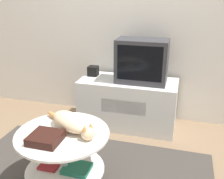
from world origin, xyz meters
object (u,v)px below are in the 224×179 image
object	(u,v)px
tv	(142,61)
cat	(71,123)
dvd_box	(46,138)
speaker	(93,71)

from	to	relation	value
tv	cat	xyz separation A→B (m)	(-0.33, -1.06, -0.22)
tv	dvd_box	distance (m)	1.36
tv	dvd_box	xyz separation A→B (m)	(-0.44, -1.26, -0.25)
tv	cat	bearing A→B (deg)	-107.52
cat	tv	bearing A→B (deg)	102.78
speaker	cat	xyz separation A→B (m)	(0.23, -1.13, -0.05)
tv	speaker	distance (m)	0.60
cat	dvd_box	bearing A→B (deg)	-87.03
tv	cat	size ratio (longest dim) A/B	1.04
speaker	cat	distance (m)	1.15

